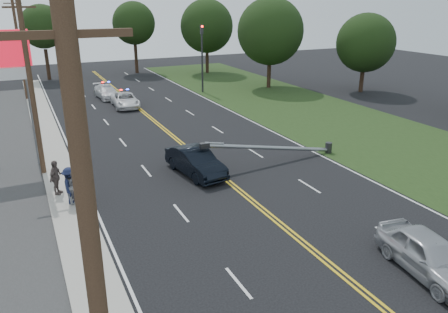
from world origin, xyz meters
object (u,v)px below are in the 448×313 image
utility_pole_far (19,48)px  bystander_a (76,190)px  traffic_signal (202,53)px  utility_pole_mid (31,87)px  emergency_a (125,100)px  fallen_streetlight (278,148)px  waiting_sedan (429,255)px  bystander_d (56,178)px  emergency_b (107,92)px  bystander_c (70,186)px  crashed_sedan (196,162)px  bystander_b (72,185)px  pylon_sign (2,67)px

utility_pole_far → bystander_a: size_ratio=5.28×
traffic_signal → utility_pole_mid: size_ratio=0.70×
utility_pole_mid → emergency_a: size_ratio=2.13×
fallen_streetlight → bystander_a: 12.34m
waiting_sedan → bystander_d: size_ratio=2.46×
fallen_streetlight → emergency_b: size_ratio=2.07×
waiting_sedan → bystander_c: 16.04m
crashed_sedan → emergency_b: (-0.54, 23.11, -0.11)m
crashed_sedan → bystander_b: 7.01m
fallen_streetlight → bystander_d: bystander_d is taller
utility_pole_mid → bystander_d: 5.36m
utility_pole_mid → bystander_b: (1.05, -4.82, -4.07)m
utility_pole_far → emergency_b: (7.43, -2.64, -4.43)m
emergency_b → utility_pole_mid: bearing=-115.6°
crashed_sedan → bystander_c: bearing=-179.5°
traffic_signal → fallen_streetlight: 22.62m
traffic_signal → emergency_b: traffic_signal is taller
utility_pole_mid → waiting_sedan: utility_pole_mid is taller
utility_pole_far → waiting_sedan: bearing=-72.5°
utility_pole_far → bystander_d: (0.42, -25.48, -4.05)m
utility_pole_mid → bystander_a: 6.97m
utility_pole_far → bystander_c: size_ratio=5.36×
pylon_sign → emergency_a: (9.53, 12.68, -5.34)m
emergency_b → crashed_sedan: bearing=-93.3°
crashed_sedan → bystander_b: bearing=-180.0°
waiting_sedan → bystander_d: bearing=139.9°
utility_pole_mid → waiting_sedan: bearing=-53.6°
pylon_sign → bystander_a: 9.37m
pylon_sign → fallen_streetlight: bearing=-22.2°
crashed_sedan → bystander_c: bystander_c is taller
traffic_signal → bystander_d: bearing=-128.5°
waiting_sedan → emergency_b: waiting_sedan is taller
fallen_streetlight → crashed_sedan: bearing=177.4°
bystander_a → bystander_c: bystander_a is taller
emergency_a → emergency_b: emergency_b is taller
fallen_streetlight → bystander_d: 12.98m
traffic_signal → utility_pole_mid: bearing=-134.2°
utility_pole_mid → bystander_c: utility_pole_mid is taller
bystander_b → bystander_d: (-0.63, 1.34, 0.02)m
fallen_streetlight → emergency_b: 24.11m
emergency_b → bystander_a: 25.73m
pylon_sign → traffic_signal: bearing=40.4°
bystander_a → bystander_c: (-0.20, 0.68, -0.01)m
pylon_sign → utility_pole_far: utility_pole_far is taller
utility_pole_mid → fallen_streetlight: bearing=-16.6°
crashed_sedan → emergency_b: size_ratio=1.03×
emergency_a → bystander_d: bearing=-110.1°
utility_pole_far → waiting_sedan: 40.51m
emergency_b → emergency_a: bearing=-85.0°
fallen_streetlight → utility_pole_far: utility_pole_far is taller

